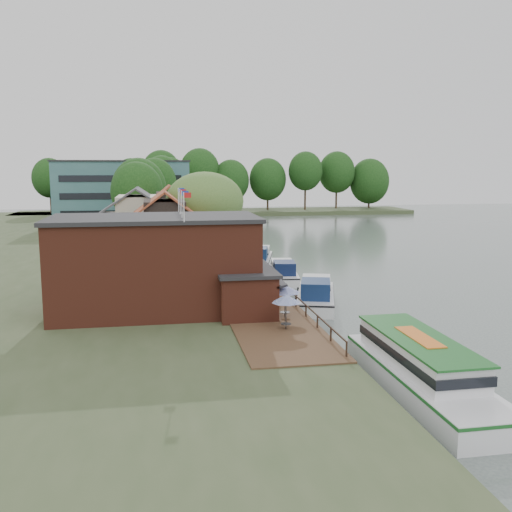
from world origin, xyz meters
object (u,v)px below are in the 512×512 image
cruiser_2 (259,255)px  cruiser_0 (316,291)px  cottage_a (165,233)px  cottage_c (170,217)px  tour_boat (424,367)px  umbrella_3 (263,284)px  hotel_block (123,192)px  swan (383,359)px  cruiser_1 (283,270)px  umbrella_4 (256,277)px  willow (205,219)px  umbrella_0 (286,312)px  umbrella_1 (285,301)px  pub (182,263)px  umbrella_2 (261,292)px  cottage_b (138,224)px

cruiser_2 → cruiser_0: bearing=-72.2°
cruiser_2 → cottage_a: bearing=-125.4°
cruiser_2 → cottage_c: bearing=152.1°
tour_boat → umbrella_3: bearing=104.6°
hotel_block → swan: hotel_block is taller
cruiser_0 → cruiser_1: size_ratio=1.10×
hotel_block → umbrella_4: hotel_block is taller
willow → cruiser_0: (8.09, -16.48, -4.92)m
cottage_a → tour_boat: bearing=-67.7°
hotel_block → umbrella_0: size_ratio=10.69×
umbrella_3 → umbrella_0: bearing=-91.4°
cottage_c → umbrella_1: (7.15, -37.89, -2.96)m
tour_boat → cruiser_1: bearing=90.7°
pub → cruiser_1: size_ratio=2.07×
hotel_block → swan: (19.60, -82.41, -6.93)m
umbrella_2 → cruiser_0: (5.57, 4.19, -0.99)m
hotel_block → cottage_b: bearing=-85.0°
cottage_a → umbrella_2: size_ratio=3.62×
umbrella_2 → umbrella_1: bearing=-70.6°
umbrella_2 → umbrella_4: same height
cottage_a → umbrella_4: bearing=-51.5°
cottage_c → umbrella_4: 29.51m
umbrella_3 → cruiser_0: umbrella_3 is taller
umbrella_1 → tour_boat: umbrella_1 is taller
umbrella_4 → cruiser_1: bearing=64.0°
cruiser_0 → cruiser_1: 11.30m
umbrella_4 → umbrella_2: bearing=-95.7°
hotel_block → cruiser_0: 70.51m
umbrella_0 → umbrella_2: (-0.51, 6.24, 0.00)m
willow → umbrella_3: size_ratio=4.33×
cottage_c → umbrella_2: bearing=-80.1°
cruiser_1 → swan: 26.25m
umbrella_3 → cruiser_1: 13.08m
cottage_b → cruiser_1: bearing=-33.8°
umbrella_0 → cruiser_0: 11.64m
swan → umbrella_1: bearing=120.6°
cottage_b → cruiser_1: (15.22, -10.18, -4.09)m
cruiser_2 → swan: bearing=-73.5°
umbrella_2 → umbrella_3: size_ratio=0.99×
hotel_block → umbrella_4: 67.39m
umbrella_0 → swan: umbrella_0 is taller
cottage_a → tour_boat: cottage_a is taller
cruiser_1 → pub: bearing=-118.9°
umbrella_1 → hotel_block: bearing=101.4°
pub → willow: size_ratio=1.92×
cruiser_2 → swan: (1.26, -35.97, -1.03)m
willow → tour_boat: 37.55m
umbrella_1 → umbrella_2: bearing=109.4°
umbrella_0 → cruiser_1: 22.26m
cottage_b → cottage_c: same height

